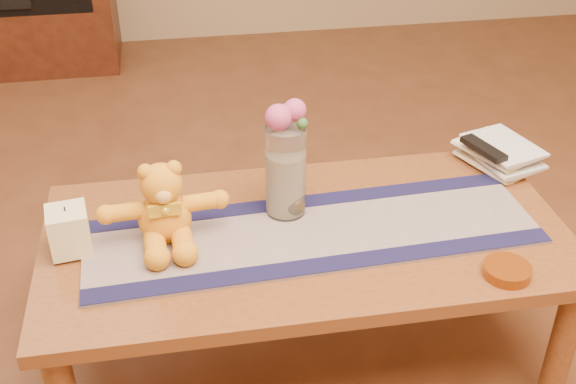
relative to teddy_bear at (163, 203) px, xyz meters
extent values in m
plane|color=#542C18|center=(0.37, -0.03, -0.56)|extent=(5.50, 5.50, 0.00)
cube|color=#5E3116|center=(0.37, -0.03, -0.13)|extent=(1.40, 0.70, 0.04)
cylinder|color=#5E3116|center=(1.01, -0.32, -0.36)|extent=(0.07, 0.07, 0.41)
cylinder|color=#5E3116|center=(-0.27, 0.26, -0.36)|extent=(0.07, 0.07, 0.41)
cylinder|color=#5E3116|center=(1.01, 0.26, -0.36)|extent=(0.07, 0.07, 0.41)
cube|color=#1C1E4F|center=(0.38, -0.04, -0.11)|extent=(1.21, 0.40, 0.01)
cube|color=#131237|center=(0.39, -0.19, -0.11)|extent=(1.20, 0.11, 0.00)
cube|color=#131237|center=(0.38, 0.10, -0.11)|extent=(1.20, 0.11, 0.00)
cube|color=#F2E7B3|center=(-0.24, -0.02, -0.05)|extent=(0.11, 0.11, 0.12)
cylinder|color=black|center=(-0.24, -0.02, 0.02)|extent=(0.00, 0.00, 0.01)
cylinder|color=silver|center=(0.33, 0.07, 0.02)|extent=(0.11, 0.11, 0.26)
cylinder|color=beige|center=(0.33, 0.07, -0.02)|extent=(0.09, 0.09, 0.18)
sphere|color=#C1447B|center=(0.31, 0.06, 0.19)|extent=(0.07, 0.07, 0.07)
sphere|color=#C1447B|center=(0.35, 0.07, 0.20)|extent=(0.06, 0.06, 0.06)
sphere|color=#5262B2|center=(0.34, 0.10, 0.18)|extent=(0.04, 0.04, 0.04)
sphere|color=#5262B2|center=(0.30, 0.09, 0.17)|extent=(0.04, 0.04, 0.04)
sphere|color=#33662D|center=(0.37, 0.05, 0.17)|extent=(0.03, 0.03, 0.03)
sphere|color=#52401B|center=(0.34, 0.05, -0.07)|extent=(0.09, 0.09, 0.07)
imported|color=#FAEAC1|center=(0.94, 0.19, -0.10)|extent=(0.24, 0.27, 0.02)
imported|color=#FAEAC1|center=(0.95, 0.19, -0.08)|extent=(0.21, 0.26, 0.02)
imported|color=#FAEAC1|center=(0.94, 0.19, -0.07)|extent=(0.25, 0.27, 0.02)
imported|color=#FAEAC1|center=(0.95, 0.19, -0.05)|extent=(0.22, 0.26, 0.02)
cube|color=black|center=(0.95, 0.18, -0.03)|extent=(0.10, 0.17, 0.02)
cylinder|color=#BF5914|center=(0.82, -0.29, -0.10)|extent=(0.15, 0.15, 0.03)
camera|label=1|loc=(0.05, -1.56, 1.01)|focal=44.68mm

